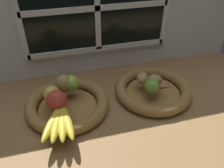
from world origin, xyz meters
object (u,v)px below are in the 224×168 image
(apple_red_front, at_px, (57,100))
(pear_brown, at_px, (64,84))
(chili_pepper, at_px, (161,88))
(potato_large, at_px, (154,80))
(lime_near, at_px, (152,86))
(potato_oblong, at_px, (142,78))
(apple_green_back, at_px, (72,83))
(fruit_bowl_left, at_px, (68,104))
(apple_golden_left, at_px, (52,94))
(banana_bunch_front, at_px, (60,121))
(fruit_bowl_right, at_px, (153,90))

(apple_red_front, relative_size, pear_brown, 0.98)
(chili_pepper, bearing_deg, potato_large, 119.76)
(lime_near, bearing_deg, pear_brown, 163.96)
(potato_oblong, xyz_separation_m, potato_large, (0.04, -0.03, 0.00))
(apple_green_back, distance_m, chili_pepper, 0.36)
(potato_oblong, distance_m, potato_large, 0.05)
(fruit_bowl_left, relative_size, chili_pepper, 3.09)
(fruit_bowl_left, xyz_separation_m, apple_golden_left, (-0.05, 0.00, 0.06))
(fruit_bowl_left, relative_size, banana_bunch_front, 1.66)
(fruit_bowl_left, relative_size, potato_large, 5.13)
(apple_golden_left, bearing_deg, potato_large, -0.66)
(pear_brown, height_order, chili_pepper, pear_brown)
(fruit_bowl_left, distance_m, apple_golden_left, 0.08)
(apple_green_back, xyz_separation_m, chili_pepper, (0.35, -0.09, -0.03))
(potato_oblong, bearing_deg, fruit_bowl_right, -37.87)
(fruit_bowl_left, distance_m, potato_oblong, 0.33)
(fruit_bowl_right, xyz_separation_m, chili_pepper, (0.02, -0.04, 0.03))
(apple_golden_left, xyz_separation_m, chili_pepper, (0.43, -0.04, -0.02))
(potato_oblong, height_order, chili_pepper, potato_oblong)
(fruit_bowl_right, xyz_separation_m, potato_oblong, (-0.04, 0.03, 0.05))
(potato_oblong, relative_size, potato_large, 1.05)
(potato_oblong, bearing_deg, apple_golden_left, -175.89)
(lime_near, height_order, chili_pepper, lime_near)
(apple_green_back, xyz_separation_m, potato_oblong, (0.29, -0.02, -0.01))
(potato_oblong, relative_size, chili_pepper, 0.63)
(fruit_bowl_left, height_order, chili_pepper, chili_pepper)
(banana_bunch_front, bearing_deg, fruit_bowl_right, 17.83)
(pear_brown, bearing_deg, potato_oblong, -3.73)
(apple_golden_left, bearing_deg, fruit_bowl_right, -0.66)
(banana_bunch_front, bearing_deg, potato_oblong, 24.09)
(apple_red_front, relative_size, apple_green_back, 1.14)
(apple_green_back, relative_size, lime_near, 1.08)
(fruit_bowl_right, relative_size, potato_large, 5.09)
(apple_red_front, bearing_deg, fruit_bowl_left, 50.18)
(fruit_bowl_right, distance_m, pear_brown, 0.38)
(potato_oblong, bearing_deg, chili_pepper, -50.13)
(apple_red_front, relative_size, chili_pepper, 0.72)
(pear_brown, relative_size, potato_large, 1.23)
(fruit_bowl_left, relative_size, apple_red_front, 4.28)
(banana_bunch_front, distance_m, chili_pepper, 0.42)
(fruit_bowl_right, bearing_deg, potato_large, -90.00)
(apple_golden_left, distance_m, apple_red_front, 0.05)
(potato_large, height_order, lime_near, lime_near)
(banana_bunch_front, relative_size, potato_large, 3.09)
(fruit_bowl_right, distance_m, potato_oblong, 0.07)
(fruit_bowl_left, bearing_deg, apple_red_front, -129.82)
(fruit_bowl_left, height_order, banana_bunch_front, banana_bunch_front)
(fruit_bowl_left, distance_m, apple_red_front, 0.08)
(apple_red_front, distance_m, chili_pepper, 0.42)
(fruit_bowl_left, bearing_deg, apple_golden_left, 174.77)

